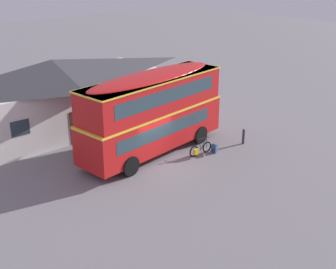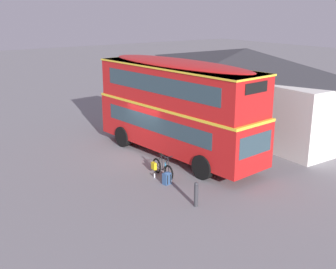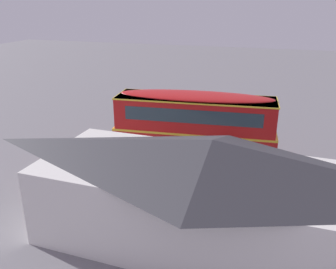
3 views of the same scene
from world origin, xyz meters
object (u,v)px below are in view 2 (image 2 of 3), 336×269
double_decker_bus (177,104)px  kerb_bollard (196,194)px  water_bottle_clear_plastic (154,175)px  backpack_on_ground (167,178)px  touring_bicycle (162,168)px

double_decker_bus → kerb_bollard: double_decker_bus is taller
water_bottle_clear_plastic → kerb_bollard: (3.22, -0.29, 0.39)m
kerb_bollard → backpack_on_ground: bearing=172.4°
water_bottle_clear_plastic → double_decker_bus: bearing=124.6°
touring_bicycle → water_bottle_clear_plastic: touring_bicycle is taller
double_decker_bus → touring_bicycle: (1.75, -2.15, -2.27)m
water_bottle_clear_plastic → kerb_bollard: 3.25m
backpack_on_ground → water_bottle_clear_plastic: bearing=-178.5°
double_decker_bus → backpack_on_ground: (2.62, -2.49, -2.36)m
backpack_on_ground → water_bottle_clear_plastic: backpack_on_ground is taller
double_decker_bus → touring_bicycle: double_decker_bus is taller
touring_bicycle → water_bottle_clear_plastic: size_ratio=7.57×
double_decker_bus → kerb_bollard: bearing=-29.5°
double_decker_bus → kerb_bollard: (4.95, -2.79, -2.14)m
touring_bicycle → kerb_bollard: 3.26m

